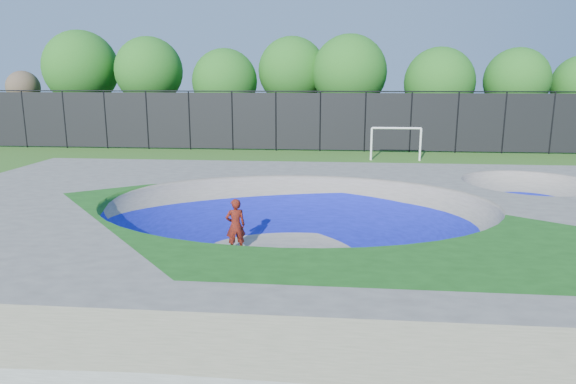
% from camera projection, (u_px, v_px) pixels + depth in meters
% --- Properties ---
extents(ground, '(120.00, 120.00, 0.00)m').
position_uv_depth(ground, '(296.00, 253.00, 14.53)').
color(ground, '#2D5E1A').
rests_on(ground, ground).
extents(skate_deck, '(22.00, 14.00, 1.50)m').
position_uv_depth(skate_deck, '(297.00, 228.00, 14.37)').
color(skate_deck, gray).
rests_on(skate_deck, ground).
extents(skater, '(0.67, 0.56, 1.56)m').
position_uv_depth(skater, '(236.00, 226.00, 14.46)').
color(skater, '#A8230D').
rests_on(skater, ground).
extents(skateboard, '(0.81, 0.43, 0.05)m').
position_uv_depth(skateboard, '(236.00, 251.00, 14.63)').
color(skateboard, black).
rests_on(skateboard, ground).
extents(soccer_goal, '(3.03, 0.12, 2.00)m').
position_uv_depth(soccer_goal, '(396.00, 137.00, 30.71)').
color(soccer_goal, white).
rests_on(soccer_goal, ground).
extents(fence, '(48.09, 0.09, 4.04)m').
position_uv_depth(fence, '(320.00, 120.00, 34.49)').
color(fence, black).
rests_on(fence, ground).
extents(treeline, '(51.64, 6.65, 8.57)m').
position_uv_depth(treeline, '(338.00, 74.00, 38.37)').
color(treeline, '#462D23').
rests_on(treeline, ground).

